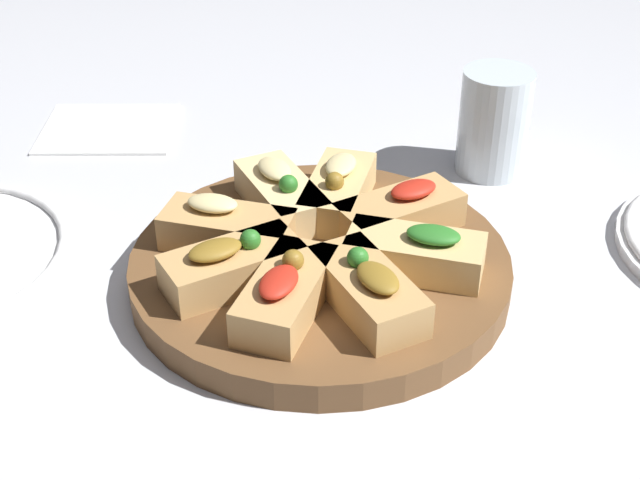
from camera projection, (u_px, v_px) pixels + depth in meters
The scene contains 12 objects.
ground_plane at pixel (320, 281), 0.75m from camera, with size 3.00×3.00×0.00m, color silver.
serving_board at pixel (320, 268), 0.75m from camera, with size 0.32×0.32×0.03m, color brown.
focaccia_slice_0 at pixel (232, 265), 0.70m from camera, with size 0.11×0.11×0.04m.
focaccia_slice_1 at pixel (286, 293), 0.67m from camera, with size 0.06×0.11×0.04m.
focaccia_slice_2 at pixel (368, 289), 0.67m from camera, with size 0.11×0.12×0.04m.
focaccia_slice_3 at pixel (416, 253), 0.71m from camera, with size 0.11×0.05×0.04m.
focaccia_slice_4 at pixel (400, 213), 0.77m from camera, with size 0.11×0.11×0.04m.
focaccia_slice_5 at pixel (342, 191), 0.80m from camera, with size 0.05×0.11×0.04m.
focaccia_slice_6 at pixel (281, 194), 0.79m from camera, with size 0.10×0.12×0.04m.
focaccia_slice_7 at pixel (228, 225), 0.75m from camera, with size 0.11×0.05×0.04m.
water_glass at pixel (494, 122), 0.89m from camera, with size 0.07×0.07×0.11m, color silver.
napkin_stack at pixel (109, 128), 0.99m from camera, with size 0.15×0.12×0.01m, color white.
Camera 1 is at (-0.12, 0.60, 0.44)m, focal length 50.00 mm.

